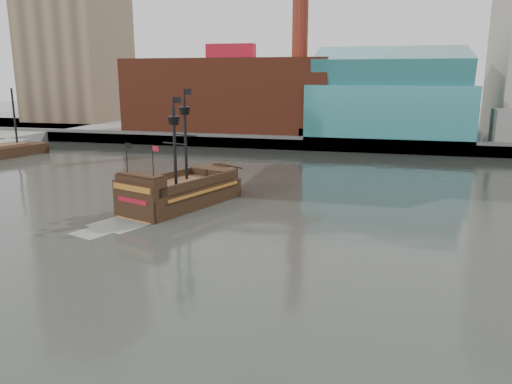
# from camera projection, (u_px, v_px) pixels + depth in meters

# --- Properties ---
(ground) EXTENTS (400.00, 400.00, 0.00)m
(ground) POSITION_uv_depth(u_px,v_px,m) (225.00, 285.00, 33.49)
(ground) COLOR #272924
(ground) RESTS_ON ground
(promenade_far) EXTENTS (220.00, 60.00, 2.00)m
(promenade_far) POSITION_uv_depth(u_px,v_px,m) (344.00, 129.00, 119.94)
(promenade_far) COLOR slate
(promenade_far) RESTS_ON ground
(seawall) EXTENTS (220.00, 1.00, 2.60)m
(seawall) POSITION_uv_depth(u_px,v_px,m) (330.00, 144.00, 92.08)
(seawall) COLOR #4C4C49
(seawall) RESTS_ON ground
(skyline) EXTENTS (149.00, 45.00, 62.00)m
(skyline) POSITION_uv_depth(u_px,v_px,m) (370.00, 23.00, 106.28)
(skyline) COLOR #7A6349
(skyline) RESTS_ON promenade_far
(pirate_ship) EXTENTS (10.92, 18.43, 13.25)m
(pirate_ship) POSITION_uv_depth(u_px,v_px,m) (181.00, 195.00, 53.62)
(pirate_ship) COLOR black
(pirate_ship) RESTS_ON ground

